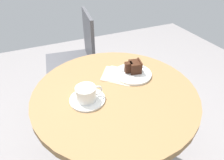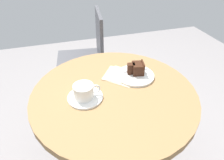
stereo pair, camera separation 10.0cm
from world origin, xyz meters
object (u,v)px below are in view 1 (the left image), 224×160
teaspoon (88,90)px  napkin (118,75)px  cake_plate (133,74)px  cafe_chair (79,55)px  cake_slice (134,67)px  fork (135,68)px  coffee_cup (86,93)px  saucer (87,99)px

teaspoon → napkin: (0.20, 0.07, -0.01)m
teaspoon → cake_plate: bearing=5.6°
cake_plate → napkin: cake_plate is taller
teaspoon → cafe_chair: (0.14, 0.70, -0.18)m
cake_slice → napkin: cake_slice is taller
cake_plate → fork: 0.05m
coffee_cup → saucer: bearing=30.8°
napkin → cafe_chair: bearing=95.7°
teaspoon → cake_slice: 0.29m
napkin → cake_slice: bearing=-11.0°
coffee_cup → cake_slice: bearing=20.2°
saucer → cake_plate: cake_plate is taller
cake_slice → napkin: bearing=169.0°
cake_slice → napkin: size_ratio=0.42×
saucer → fork: size_ratio=1.17×
saucer → fork: fork is taller
teaspoon → napkin: teaspoon is taller
coffee_cup → fork: (0.33, 0.14, -0.03)m
coffee_cup → cake_slice: 0.33m
cake_plate → fork: size_ratio=1.44×
saucer → cake_slice: size_ratio=1.75×
cake_plate → napkin: (-0.08, 0.03, -0.00)m
saucer → napkin: size_ratio=0.73×
cake_plate → teaspoon: bearing=-170.6°
saucer → cake_plate: (0.30, 0.10, 0.00)m
cake_plate → cake_slice: bearing=44.2°
napkin → cafe_chair: cafe_chair is taller
teaspoon → cake_slice: (0.29, 0.06, 0.03)m
saucer → coffee_cup: size_ratio=1.31×
cafe_chair → cake_slice: bearing=20.6°
napkin → cafe_chair: size_ratio=0.27×
saucer → coffee_cup: (-0.00, -0.00, 0.04)m
cake_plate → cafe_chair: bearing=101.9°
saucer → coffee_cup: bearing=-149.2°
fork → cafe_chair: size_ratio=0.17×
teaspoon → cafe_chair: 0.74m
fork → cake_slice: bearing=-131.7°
coffee_cup → napkin: size_ratio=0.55×
fork → cafe_chair: cafe_chair is taller
coffee_cup → teaspoon: 0.07m
saucer → cafe_chair: 0.79m
coffee_cup → cafe_chair: cafe_chair is taller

